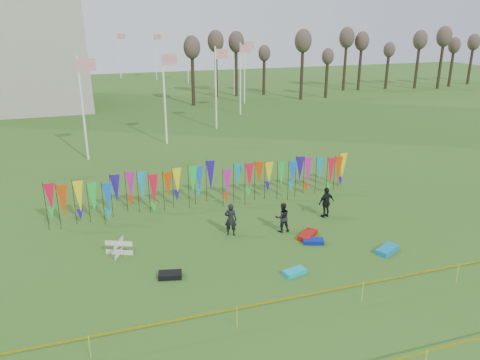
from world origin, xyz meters
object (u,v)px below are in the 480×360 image
object	(u,v)px
box_kite	(119,248)
kite_bag_red	(308,235)
person_right	(326,202)
kite_bag_blue	(313,241)
kite_bag_black	(170,275)
person_left	(231,219)
person_mid	(282,217)
kite_bag_turquoise	(294,272)
kite_bag_teal	(387,250)

from	to	relation	value
box_kite	kite_bag_red	xyz separation A→B (m)	(9.37, -1.09, -0.26)
person_right	kite_bag_blue	world-z (taller)	person_right
kite_bag_black	person_left	bearing A→B (deg)	40.32
kite_bag_black	kite_bag_red	bearing A→B (deg)	12.74
person_left	kite_bag_red	size ratio (longest dim) A/B	1.34
person_mid	kite_bag_red	distance (m)	1.60
kite_bag_turquoise	box_kite	bearing A→B (deg)	149.61
box_kite	kite_bag_black	xyz separation A→B (m)	(1.93, -2.77, -0.26)
kite_bag_blue	person_right	bearing A→B (deg)	51.92
person_left	person_right	size ratio (longest dim) A/B	0.98
person_left	person_mid	distance (m)	2.73
person_mid	person_left	bearing A→B (deg)	-5.60
kite_bag_turquoise	person_right	bearing A→B (deg)	50.34
kite_bag_teal	kite_bag_blue	bearing A→B (deg)	146.65
person_mid	person_right	xyz separation A→B (m)	(3.09, 0.97, 0.08)
person_mid	kite_bag_turquoise	distance (m)	4.40
box_kite	kite_bag_teal	world-z (taller)	box_kite
person_mid	kite_bag_teal	bearing A→B (deg)	140.56
box_kite	person_mid	distance (m)	8.39
person_left	person_right	world-z (taller)	person_right
kite_bag_black	box_kite	bearing A→B (deg)	124.89
person_left	kite_bag_blue	world-z (taller)	person_left
person_mid	person_right	distance (m)	3.23
person_left	person_mid	xyz separation A→B (m)	(2.70, -0.45, -0.07)
box_kite	kite_bag_red	size ratio (longest dim) A/B	0.57
kite_bag_red	kite_bag_teal	size ratio (longest dim) A/B	1.03
person_left	kite_bag_red	distance (m)	4.05
person_mid	kite_bag_red	size ratio (longest dim) A/B	1.24
kite_bag_blue	kite_bag_red	size ratio (longest dim) A/B	0.78
person_right	kite_bag_turquoise	bearing A→B (deg)	37.98
person_mid	kite_bag_black	xyz separation A→B (m)	(-6.45, -2.73, -0.69)
person_right	kite_bag_black	distance (m)	10.25
person_left	person_right	bearing A→B (deg)	-150.24
kite_bag_turquoise	kite_bag_black	distance (m)	5.46
box_kite	person_mid	world-z (taller)	person_mid
kite_bag_turquoise	kite_bag_blue	bearing A→B (deg)	48.66
box_kite	person_mid	xyz separation A→B (m)	(8.38, -0.04, 0.43)
person_left	kite_bag_blue	xyz separation A→B (m)	(3.65, -2.21, -0.77)
person_right	kite_bag_teal	distance (m)	4.81
box_kite	kite_bag_teal	xyz separation A→B (m)	(12.30, -3.75, -0.25)
person_right	kite_bag_teal	world-z (taller)	person_right
person_left	kite_bag_red	xyz separation A→B (m)	(3.69, -1.50, -0.75)
kite_bag_red	kite_bag_teal	bearing A→B (deg)	-42.22
person_right	kite_bag_turquoise	size ratio (longest dim) A/B	1.72
person_mid	kite_bag_turquoise	xyz separation A→B (m)	(-1.18, -4.18, -0.70)
box_kite	kite_bag_blue	size ratio (longest dim) A/B	0.74
person_left	kite_bag_turquoise	distance (m)	4.94
person_right	kite_bag_black	world-z (taller)	person_right
kite_bag_teal	kite_bag_black	bearing A→B (deg)	174.63
person_mid	kite_bag_black	bearing A→B (deg)	26.91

